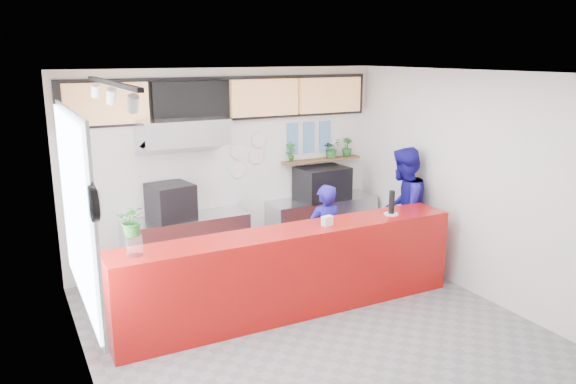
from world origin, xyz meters
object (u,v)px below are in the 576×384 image
object	(u,v)px
service_counter	(292,272)
staff_right	(402,209)
staff_center	(324,236)
pepper_mill	(392,202)
panini_oven	(171,202)
espresso_machine	(322,183)

from	to	relation	value
service_counter	staff_right	size ratio (longest dim) A/B	2.41
staff_center	pepper_mill	bearing A→B (deg)	140.26
panini_oven	staff_right	xyz separation A→B (m)	(3.19, -1.21, -0.22)
espresso_machine	staff_right	bearing A→B (deg)	-65.54
service_counter	pepper_mill	xyz separation A→B (m)	(1.49, -0.02, 0.72)
panini_oven	staff_center	bearing A→B (deg)	-44.90
service_counter	panini_oven	bearing A→B (deg)	119.17
service_counter	espresso_machine	xyz separation A→B (m)	(1.50, 1.80, 0.61)
service_counter	espresso_machine	size ratio (longest dim) A/B	5.61
staff_right	pepper_mill	distance (m)	0.98
espresso_machine	staff_center	distance (m)	1.51
espresso_machine	pepper_mill	bearing A→B (deg)	-95.09
service_counter	staff_right	world-z (taller)	staff_right
pepper_mill	panini_oven	bearing A→B (deg)	143.92
pepper_mill	staff_center	bearing A→B (deg)	141.98
panini_oven	pepper_mill	world-z (taller)	pepper_mill
staff_center	service_counter	bearing A→B (deg)	32.25
staff_center	pepper_mill	size ratio (longest dim) A/B	4.70
staff_center	staff_right	distance (m)	1.41
panini_oven	service_counter	bearing A→B (deg)	-70.44
panini_oven	espresso_machine	xyz separation A→B (m)	(2.50, 0.00, 0.00)
panini_oven	pepper_mill	bearing A→B (deg)	-45.69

